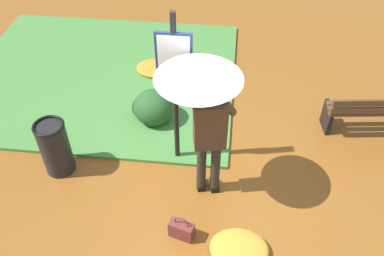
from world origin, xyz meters
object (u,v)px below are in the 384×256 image
object	(u,v)px
person_with_umbrella	(204,99)
park_bench	(374,113)
handbag	(182,230)
info_sign_post	(175,76)
trash_bin	(55,147)

from	to	relation	value
person_with_umbrella	park_bench	xyz separation A→B (m)	(-2.44, -1.39, -1.15)
handbag	park_bench	world-z (taller)	park_bench
info_sign_post	handbag	distance (m)	1.86
park_bench	trash_bin	distance (m)	4.62
info_sign_post	trash_bin	distance (m)	1.95
trash_bin	person_with_umbrella	bearing A→B (deg)	175.84
person_with_umbrella	trash_bin	bearing A→B (deg)	-4.16
trash_bin	info_sign_post	bearing A→B (deg)	-166.42
person_with_umbrella	park_bench	distance (m)	3.03
park_bench	trash_bin	world-z (taller)	trash_bin
info_sign_post	park_bench	bearing A→B (deg)	-163.22
person_with_umbrella	info_sign_post	world-z (taller)	info_sign_post
info_sign_post	trash_bin	size ratio (longest dim) A/B	2.76
trash_bin	park_bench	bearing A→B (deg)	-164.37
info_sign_post	handbag	size ratio (longest dim) A/B	6.22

